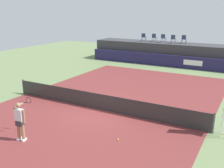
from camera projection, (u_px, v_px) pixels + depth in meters
The scene contains 14 objects.
ground_plane at pixel (123, 95), 17.70m from camera, with size 48.00×48.00×0.00m, color #6B7F51.
court_inner at pixel (100, 109), 15.18m from camera, with size 12.00×22.00×0.00m, color maroon.
sponsor_wall at pixel (170, 61), 26.34m from camera, with size 18.00×0.22×1.20m.
spectator_platform at pixel (176, 54), 27.72m from camera, with size 18.00×2.80×2.20m, color #38383D.
spectator_chair_far_left at pixel (144, 37), 28.95m from camera, with size 0.47×0.47×0.89m.
spectator_chair_left at pixel (154, 37), 28.51m from camera, with size 0.47×0.47×0.89m.
spectator_chair_center at pixel (163, 38), 27.95m from camera, with size 0.45×0.45×0.89m.
spectator_chair_right at pixel (173, 39), 27.14m from camera, with size 0.44×0.44×0.89m.
spectator_chair_far_right at pixel (184, 39), 26.91m from camera, with size 0.47×0.47×0.89m.
tennis_net at pixel (100, 102), 15.05m from camera, with size 12.40×0.02×0.95m, color #2D2D2D.
net_post_near at pixel (23, 87), 17.95m from camera, with size 0.10×0.10×1.00m, color #4C4C51.
net_post_far at pixel (213, 123), 12.13m from camera, with size 0.10×0.10×1.00m, color #4C4C51.
tennis_player at pixel (20, 120), 11.36m from camera, with size 0.82×1.12×1.77m.
tennis_ball at pixel (118, 139), 11.59m from camera, with size 0.07×0.07×0.07m, color #D8EA33.
Camera 1 is at (7.52, -12.05, 5.58)m, focal length 41.90 mm.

